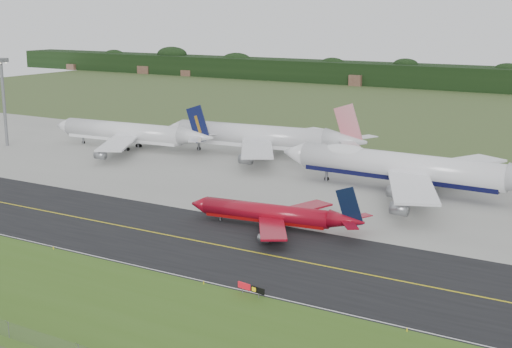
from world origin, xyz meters
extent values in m
plane|color=#3C4C23|center=(0.00, 0.00, 0.00)|extent=(600.00, 600.00, 0.00)
cube|color=#395C1B|center=(0.00, -35.00, 0.01)|extent=(400.00, 30.00, 0.01)
cube|color=black|center=(0.00, -4.00, 0.01)|extent=(400.00, 32.00, 0.02)
cube|color=gray|center=(0.00, 51.00, 0.01)|extent=(400.00, 78.00, 0.01)
cube|color=gold|center=(0.00, -4.00, 0.03)|extent=(400.00, 0.40, 0.00)
cube|color=silver|center=(0.00, -19.50, 0.03)|extent=(400.00, 0.25, 0.00)
plane|color=slate|center=(0.00, -48.00, 1.10)|extent=(320.00, 0.00, 320.00)
cylinder|color=slate|center=(0.00, -48.00, 1.10)|extent=(0.10, 0.10, 2.20)
cylinder|color=white|center=(10.34, 49.33, 5.94)|extent=(48.51, 7.92, 6.14)
cube|color=black|center=(10.34, 49.33, 3.95)|extent=(46.04, 6.30, 2.15)
cone|color=white|center=(-16.82, 50.33, 5.94)|extent=(6.26, 6.36, 6.14)
ellipsoid|color=white|center=(-3.18, 49.83, 7.63)|extent=(12.70, 5.68, 3.91)
cube|color=white|center=(18.22, 35.35, 4.87)|extent=(18.67, 28.58, 0.53)
cube|color=white|center=(19.23, 62.68, 4.87)|extent=(20.23, 28.31, 0.53)
cylinder|color=gray|center=(14.48, 36.09, 3.20)|extent=(3.44, 2.70, 2.58)
cylinder|color=gray|center=(15.45, 62.22, 3.20)|extent=(3.44, 2.70, 2.58)
cylinder|color=gray|center=(19.57, 24.00, 3.20)|extent=(3.44, 2.70, 2.58)
cylinder|color=gray|center=(21.43, 73.90, 3.20)|extent=(3.44, 2.70, 2.58)
cylinder|color=black|center=(-8.01, 50.01, 0.55)|extent=(1.12, 0.54, 1.10)
cylinder|color=slate|center=(14.08, 45.81, 2.05)|extent=(0.89, 0.89, 4.10)
cylinder|color=black|center=(14.08, 45.81, 0.55)|extent=(1.12, 0.59, 1.10)
cylinder|color=slate|center=(14.33, 52.56, 2.05)|extent=(0.89, 0.89, 4.10)
cylinder|color=black|center=(14.33, 52.56, 0.55)|extent=(1.12, 0.59, 1.10)
cylinder|color=maroon|center=(-2.09, 10.03, 2.81)|extent=(25.67, 6.45, 3.44)
cube|color=maroon|center=(-2.09, 10.03, 1.69)|extent=(24.30, 5.44, 1.20)
cone|color=maroon|center=(-16.30, 8.32, 2.81)|extent=(3.57, 3.80, 3.44)
cone|color=maroon|center=(13.87, 11.94, 3.07)|extent=(7.08, 4.22, 3.44)
cube|color=maroon|center=(3.09, 3.51, 2.21)|extent=(11.38, 14.46, 0.39)
cube|color=maroon|center=(1.40, 17.58, 2.21)|extent=(8.78, 14.90, 0.39)
cube|color=black|center=(14.35, 12.00, 5.66)|extent=(5.43, 0.92, 7.84)
cylinder|color=gray|center=(3.23, 0.12, 1.27)|extent=(2.04, 1.66, 1.45)
cylinder|color=gray|center=(0.74, 20.91, 1.27)|extent=(2.04, 1.66, 1.45)
cylinder|color=black|center=(-11.69, 8.88, 0.31)|extent=(0.65, 0.35, 0.62)
cylinder|color=slate|center=(0.16, 8.39, 0.89)|extent=(0.54, 0.54, 1.78)
cylinder|color=black|center=(0.16, 8.39, 0.31)|extent=(0.65, 0.38, 0.62)
cylinder|color=slate|center=(-0.30, 12.15, 0.89)|extent=(0.54, 0.54, 1.78)
cylinder|color=black|center=(-0.30, 12.15, 0.31)|extent=(0.65, 0.38, 0.62)
cylinder|color=white|center=(-78.75, 57.41, 5.11)|extent=(41.01, 8.27, 5.47)
cube|color=white|center=(-78.75, 57.41, 3.33)|extent=(38.89, 6.76, 1.92)
cone|color=white|center=(-101.61, 55.83, 5.11)|extent=(5.46, 5.81, 5.47)
cone|color=white|center=(-53.07, 59.19, 5.52)|extent=(11.10, 6.20, 5.47)
cube|color=white|center=(-70.56, 45.78, 4.15)|extent=(18.22, 24.86, 0.48)
cube|color=white|center=(-72.24, 70.06, 4.15)|extent=(15.61, 25.36, 0.48)
cube|color=#0D133A|center=(-52.46, 59.23, 9.13)|extent=(7.68, 0.97, 11.05)
cylinder|color=gray|center=(-73.78, 46.08, 2.66)|extent=(3.14, 2.50, 2.30)
cylinder|color=gray|center=(-75.38, 69.31, 2.66)|extent=(3.14, 2.50, 2.30)
cylinder|color=gray|center=(-68.12, 35.87, 2.66)|extent=(3.14, 2.50, 2.30)
cylinder|color=gray|center=(-71.19, 80.21, 2.66)|extent=(3.14, 2.50, 2.30)
cylinder|color=black|center=(-94.19, 56.34, 0.49)|extent=(1.01, 0.51, 0.99)
cylinder|color=slate|center=(-75.29, 54.63, 1.73)|extent=(0.82, 0.82, 3.47)
cylinder|color=black|center=(-75.29, 54.63, 0.49)|extent=(1.02, 0.56, 0.99)
cylinder|color=slate|center=(-75.71, 60.64, 1.73)|extent=(0.82, 0.82, 3.47)
cylinder|color=black|center=(-75.71, 60.64, 0.49)|extent=(1.02, 0.56, 0.99)
cylinder|color=silver|center=(-40.35, 67.86, 5.78)|extent=(45.09, 10.90, 6.21)
cube|color=white|center=(-40.35, 67.86, 3.76)|extent=(42.70, 9.12, 2.17)
cone|color=silver|center=(-65.34, 65.21, 5.78)|extent=(6.21, 6.76, 6.21)
cone|color=silver|center=(-12.27, 70.85, 6.24)|extent=(12.38, 7.42, 6.21)
cube|color=silver|center=(-31.21, 55.97, 4.69)|extent=(20.12, 26.09, 0.56)
cube|color=silver|center=(-33.91, 81.42, 4.69)|extent=(15.93, 26.83, 0.56)
cube|color=red|center=(-11.58, 70.92, 10.27)|extent=(8.56, 1.40, 12.34)
cylinder|color=gray|center=(-30.93, 49.84, 3.00)|extent=(3.65, 2.95, 2.61)
cylinder|color=gray|center=(-34.93, 87.46, 3.00)|extent=(3.65, 2.95, 2.61)
cylinder|color=black|center=(-57.23, 66.07, 0.56)|extent=(1.16, 0.62, 1.12)
cylinder|color=slate|center=(-36.43, 64.85, 1.96)|extent=(0.96, 0.96, 3.92)
cylinder|color=black|center=(-36.43, 64.85, 0.56)|extent=(1.17, 0.67, 1.12)
cylinder|color=slate|center=(-37.15, 71.64, 1.96)|extent=(0.96, 0.96, 3.92)
cylinder|color=black|center=(-37.15, 71.64, 0.56)|extent=(1.17, 0.67, 1.12)
cylinder|color=slate|center=(-112.21, 42.20, 12.89)|extent=(0.93, 0.93, 25.77)
cube|color=slate|center=(-112.21, 42.20, 25.98)|extent=(3.30, 3.30, 1.24)
cylinder|color=slate|center=(11.58, -20.36, 0.36)|extent=(0.12, 0.12, 0.72)
cylinder|color=slate|center=(14.62, -20.84, 0.36)|extent=(0.12, 0.12, 0.72)
cube|color=#B30D19|center=(11.89, -20.41, 1.18)|extent=(2.25, 0.53, 0.92)
cube|color=black|center=(13.81, -20.71, 1.18)|extent=(1.04, 0.34, 0.92)
cube|color=black|center=(15.02, -20.91, 1.18)|extent=(1.24, 0.37, 0.92)
cylinder|color=yellow|center=(-26.95, -20.50, 0.25)|extent=(0.16, 0.16, 0.50)
cylinder|color=yellow|center=(4.74, -20.50, 0.25)|extent=(0.16, 0.16, 0.50)
cylinder|color=yellow|center=(36.62, -20.50, 0.25)|extent=(0.16, 0.16, 0.50)
camera|label=1|loc=(63.29, -103.44, 40.36)|focal=50.00mm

